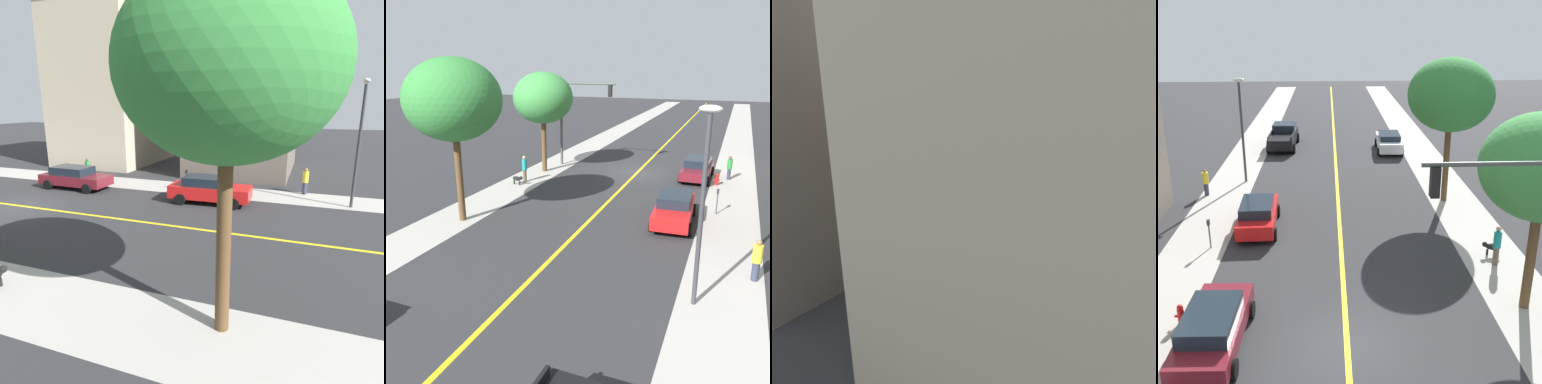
% 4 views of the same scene
% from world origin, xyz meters
% --- Properties ---
extents(ground_plane, '(140.00, 140.00, 0.00)m').
position_xyz_m(ground_plane, '(0.00, 0.00, 0.00)').
color(ground_plane, '#2D2D30').
extents(sidewalk_left, '(2.97, 126.00, 0.01)m').
position_xyz_m(sidewalk_left, '(-6.93, 0.00, 0.00)').
color(sidewalk_left, '#ADA8A0').
rests_on(sidewalk_left, ground).
extents(road_centerline_stripe, '(0.20, 126.00, 0.00)m').
position_xyz_m(road_centerline_stripe, '(0.00, 0.00, 0.00)').
color(road_centerline_stripe, yellow).
rests_on(road_centerline_stripe, ground).
extents(tan_rowhouse, '(10.12, 8.35, 14.25)m').
position_xyz_m(tan_rowhouse, '(-14.88, -3.20, 7.14)').
color(tan_rowhouse, beige).
rests_on(tan_rowhouse, ground).
extents(corner_shop_building, '(10.69, 8.14, 15.59)m').
position_xyz_m(corner_shop_building, '(-14.88, 9.59, 7.81)').
color(corner_shop_building, '#665B51').
rests_on(corner_shop_building, ground).
extents(street_tree_right_corner, '(4.81, 4.81, 8.30)m').
position_xyz_m(street_tree_right_corner, '(6.31, 13.26, 6.24)').
color(street_tree_right_corner, brown).
rests_on(street_tree_right_corner, ground).
extents(fire_hydrant, '(0.44, 0.24, 0.81)m').
position_xyz_m(fire_hydrant, '(-5.85, 1.48, 0.40)').
color(fire_hydrant, red).
rests_on(fire_hydrant, ground).
extents(parking_meter, '(0.12, 0.18, 1.44)m').
position_xyz_m(parking_meter, '(-6.19, 7.55, 0.94)').
color(parking_meter, '#4C4C51').
rests_on(parking_meter, ground).
extents(street_lamp, '(0.70, 0.36, 6.78)m').
position_xyz_m(street_lamp, '(-6.05, 17.32, 4.16)').
color(street_lamp, '#38383D').
rests_on(street_lamp, ground).
extents(red_sedan_left_curb, '(2.16, 4.66, 1.54)m').
position_xyz_m(red_sedan_left_curb, '(-4.20, 9.70, 0.81)').
color(red_sedan_left_curb, red).
rests_on(red_sedan_left_curb, ground).
extents(maroon_sedan_left_curb, '(2.16, 4.80, 1.48)m').
position_xyz_m(maroon_sedan_left_curb, '(-4.40, 0.20, 0.78)').
color(maroon_sedan_left_curb, maroon).
rests_on(maroon_sedan_left_curb, ground).
extents(pedestrian_green_shirt, '(0.33, 0.33, 1.71)m').
position_xyz_m(pedestrian_green_shirt, '(-6.55, -0.36, 0.91)').
color(pedestrian_green_shirt, '#33384C').
rests_on(pedestrian_green_shirt, ground).
extents(pedestrian_yellow_shirt, '(0.37, 0.37, 1.68)m').
position_xyz_m(pedestrian_yellow_shirt, '(-8.05, 14.80, 0.88)').
color(pedestrian_yellow_shirt, '#33384C').
rests_on(pedestrian_yellow_shirt, ground).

